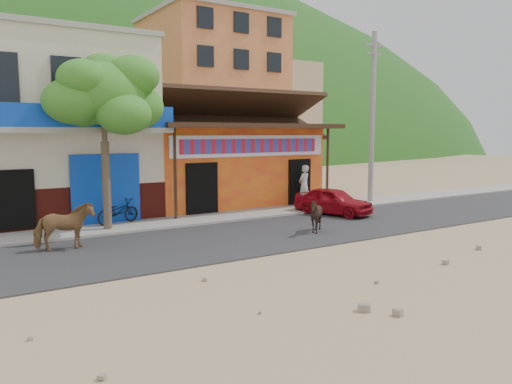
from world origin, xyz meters
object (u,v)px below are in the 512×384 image
Objects in this scene: tree at (105,141)px; cow_tan at (64,227)px; red_car at (333,201)px; pedestrian at (304,185)px; utility_pole at (372,118)px; cow_dark at (316,215)px; scooter at (118,211)px.

cow_tan is at bearing -130.78° from tree.
pedestrian is at bearing 66.44° from red_car.
cow_tan is 0.88× the size of pedestrian.
utility_pole is 5.53m from red_car.
tree is at bearing -179.10° from utility_pole.
red_car is (3.01, 2.54, -0.03)m from cow_dark.
pedestrian is at bearing -75.25° from cow_tan.
tree is at bearing -15.31° from pedestrian.
pedestrian is at bearing 4.27° from tree.
tree is at bearing -40.56° from cow_tan.
cow_dark is 5.76m from pedestrian.
scooter is at bearing 177.38° from utility_pole.
pedestrian is at bearing 146.26° from cow_dark.
cow_tan is at bearing -103.54° from cow_dark.
utility_pole reaches higher than pedestrian.
utility_pole is 2.42× the size of red_car.
tree reaches higher than cow_dark.
utility_pole reaches higher than red_car.
tree is 9.36m from pedestrian.
cow_dark is at bearing -34.72° from tree.
cow_tan is 7.98m from cow_dark.
tree reaches higher than red_car.
cow_tan is at bearing -170.85° from utility_pole.
scooter is (-8.30, 2.29, -0.04)m from red_car.
tree is 3.25× the size of pedestrian.
tree reaches higher than pedestrian.
cow_tan is 3.82m from scooter.
utility_pole is 15.24m from cow_tan.
cow_tan is at bearing -5.06° from pedestrian.
cow_dark is at bearing -149.76° from scooter.
tree reaches higher than cow_tan.
red_car is 8.61m from scooter.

